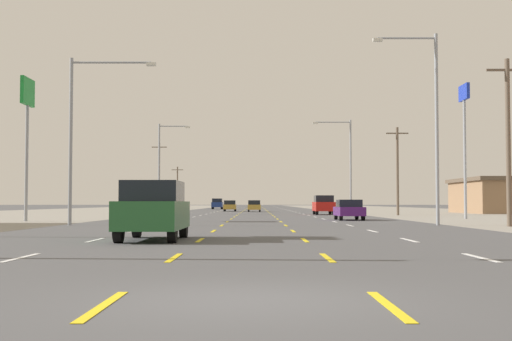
{
  "coord_description": "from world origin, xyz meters",
  "views": [
    {
      "loc": [
        0.12,
        -9.23,
        1.27
      ],
      "look_at": [
        0.32,
        40.43,
        3.5
      ],
      "focal_mm": 49.78,
      "sensor_mm": 36.0,
      "label": 1
    }
  ],
  "objects_px": {
    "hatchback_inner_left_far": "(227,206)",
    "streetlight_left_row_1": "(159,163)",
    "pole_sign_left_row_1": "(24,110)",
    "streetlight_right_row_1": "(344,160)",
    "hatchback_center_turn_midfar": "(251,206)",
    "pole_sign_right_row_1": "(461,120)",
    "suv_inner_left_nearest": "(150,210)",
    "suv_far_left_farther": "(214,204)",
    "suv_far_right_mid": "(321,205)",
    "sedan_far_right_near": "(346,210)",
    "streetlight_left_row_0": "(78,126)",
    "streetlight_right_row_0": "(428,116)"
  },
  "relations": [
    {
      "from": "streetlight_right_row_0",
      "to": "pole_sign_right_row_1",
      "type": "bearing_deg",
      "value": 67.4
    },
    {
      "from": "sedan_far_right_near",
      "to": "pole_sign_right_row_1",
      "type": "xyz_separation_m",
      "value": [
        9.43,
        3.66,
        6.89
      ]
    },
    {
      "from": "hatchback_center_turn_midfar",
      "to": "pole_sign_right_row_1",
      "type": "distance_m",
      "value": 44.15
    },
    {
      "from": "suv_inner_left_nearest",
      "to": "hatchback_inner_left_far",
      "type": "xyz_separation_m",
      "value": [
        -0.23,
        76.12,
        -0.24
      ]
    },
    {
      "from": "suv_far_left_farther",
      "to": "pole_sign_left_row_1",
      "type": "distance_m",
      "value": 85.36
    },
    {
      "from": "suv_far_left_farther",
      "to": "suv_far_right_mid",
      "type": "bearing_deg",
      "value": -76.5
    },
    {
      "from": "suv_far_left_farther",
      "to": "streetlight_right_row_0",
      "type": "distance_m",
      "value": 94.78
    },
    {
      "from": "hatchback_center_turn_midfar",
      "to": "suv_far_left_farther",
      "type": "xyz_separation_m",
      "value": [
        -6.97,
        37.37,
        0.24
      ]
    },
    {
      "from": "hatchback_center_turn_midfar",
      "to": "streetlight_right_row_0",
      "type": "relative_size",
      "value": 0.37
    },
    {
      "from": "streetlight_right_row_0",
      "to": "streetlight_right_row_1",
      "type": "relative_size",
      "value": 1.06
    },
    {
      "from": "sedan_far_right_near",
      "to": "hatchback_center_turn_midfar",
      "type": "distance_m",
      "value": 44.63
    },
    {
      "from": "suv_far_left_farther",
      "to": "streetlight_left_row_1",
      "type": "xyz_separation_m",
      "value": [
        -2.75,
        -57.39,
        4.45
      ]
    },
    {
      "from": "streetlight_left_row_1",
      "to": "streetlight_right_row_1",
      "type": "height_order",
      "value": "streetlight_right_row_1"
    },
    {
      "from": "hatchback_inner_left_far",
      "to": "streetlight_right_row_1",
      "type": "height_order",
      "value": "streetlight_right_row_1"
    },
    {
      "from": "streetlight_right_row_0",
      "to": "suv_inner_left_nearest",
      "type": "bearing_deg",
      "value": -130.73
    },
    {
      "from": "suv_far_right_mid",
      "to": "suv_far_left_farther",
      "type": "bearing_deg",
      "value": 103.5
    },
    {
      "from": "suv_far_left_farther",
      "to": "streetlight_right_row_0",
      "type": "height_order",
      "value": "streetlight_right_row_0"
    },
    {
      "from": "suv_far_left_farther",
      "to": "streetlight_left_row_1",
      "type": "relative_size",
      "value": 0.51
    },
    {
      "from": "pole_sign_right_row_1",
      "to": "streetlight_left_row_1",
      "type": "relative_size",
      "value": 1.08
    },
    {
      "from": "streetlight_left_row_1",
      "to": "hatchback_inner_left_far",
      "type": "bearing_deg",
      "value": 75.93
    },
    {
      "from": "hatchback_center_turn_midfar",
      "to": "pole_sign_left_row_1",
      "type": "bearing_deg",
      "value": -107.78
    },
    {
      "from": "hatchback_inner_left_far",
      "to": "streetlight_left_row_1",
      "type": "height_order",
      "value": "streetlight_left_row_1"
    },
    {
      "from": "sedan_far_right_near",
      "to": "hatchback_center_turn_midfar",
      "type": "xyz_separation_m",
      "value": [
        -6.9,
        44.1,
        0.03
      ]
    },
    {
      "from": "suv_inner_left_nearest",
      "to": "hatchback_center_turn_midfar",
      "type": "bearing_deg",
      "value": 87.41
    },
    {
      "from": "hatchback_inner_left_far",
      "to": "streetlight_right_row_0",
      "type": "xyz_separation_m",
      "value": [
        13.39,
        -60.83,
        5.27
      ]
    },
    {
      "from": "hatchback_inner_left_far",
      "to": "pole_sign_left_row_1",
      "type": "relative_size",
      "value": 0.4
    },
    {
      "from": "pole_sign_left_row_1",
      "to": "streetlight_left_row_1",
      "type": "xyz_separation_m",
      "value": [
        5.46,
        27.33,
        -1.98
      ]
    },
    {
      "from": "sedan_far_right_near",
      "to": "streetlight_right_row_1",
      "type": "relative_size",
      "value": 0.45
    },
    {
      "from": "suv_far_right_mid",
      "to": "pole_sign_right_row_1",
      "type": "distance_m",
      "value": 21.82
    },
    {
      "from": "streetlight_left_row_0",
      "to": "hatchback_inner_left_far",
      "type": "bearing_deg",
      "value": 84.32
    },
    {
      "from": "suv_far_right_mid",
      "to": "pole_sign_left_row_1",
      "type": "bearing_deg",
      "value": -131.2
    },
    {
      "from": "suv_inner_left_nearest",
      "to": "streetlight_right_row_0",
      "type": "height_order",
      "value": "streetlight_right_row_0"
    },
    {
      "from": "hatchback_inner_left_far",
      "to": "pole_sign_left_row_1",
      "type": "distance_m",
      "value": 54.14
    },
    {
      "from": "hatchback_inner_left_far",
      "to": "pole_sign_left_row_1",
      "type": "bearing_deg",
      "value": -102.63
    },
    {
      "from": "pole_sign_left_row_1",
      "to": "streetlight_right_row_0",
      "type": "height_order",
      "value": "streetlight_right_row_0"
    },
    {
      "from": "suv_inner_left_nearest",
      "to": "suv_far_left_farther",
      "type": "xyz_separation_m",
      "value": [
        -3.77,
        108.41,
        0.0
      ]
    },
    {
      "from": "pole_sign_right_row_1",
      "to": "streetlight_right_row_0",
      "type": "relative_size",
      "value": 0.97
    },
    {
      "from": "streetlight_left_row_0",
      "to": "streetlight_left_row_1",
      "type": "height_order",
      "value": "streetlight_left_row_1"
    },
    {
      "from": "suv_inner_left_nearest",
      "to": "suv_far_right_mid",
      "type": "bearing_deg",
      "value": 78.06
    },
    {
      "from": "sedan_far_right_near",
      "to": "suv_far_left_farther",
      "type": "xyz_separation_m",
      "value": [
        -13.88,
        81.47,
        0.27
      ]
    },
    {
      "from": "hatchback_inner_left_far",
      "to": "streetlight_right_row_1",
      "type": "distance_m",
      "value": 28.84
    },
    {
      "from": "sedan_far_right_near",
      "to": "pole_sign_left_row_1",
      "type": "relative_size",
      "value": 0.47
    },
    {
      "from": "suv_far_right_mid",
      "to": "streetlight_left_row_1",
      "type": "bearing_deg",
      "value": 174.15
    },
    {
      "from": "hatchback_inner_left_far",
      "to": "streetlight_right_row_0",
      "type": "relative_size",
      "value": 0.37
    },
    {
      "from": "pole_sign_right_row_1",
      "to": "suv_far_left_farther",
      "type": "bearing_deg",
      "value": 106.68
    },
    {
      "from": "streetlight_left_row_0",
      "to": "streetlight_right_row_0",
      "type": "relative_size",
      "value": 0.87
    },
    {
      "from": "suv_inner_left_nearest",
      "to": "pole_sign_left_row_1",
      "type": "distance_m",
      "value": 27.32
    },
    {
      "from": "hatchback_center_turn_midfar",
      "to": "pole_sign_right_row_1",
      "type": "relative_size",
      "value": 0.38
    },
    {
      "from": "hatchback_inner_left_far",
      "to": "streetlight_right_row_1",
      "type": "bearing_deg",
      "value": -62.07
    },
    {
      "from": "suv_far_right_mid",
      "to": "suv_far_left_farther",
      "type": "distance_m",
      "value": 60.8
    }
  ]
}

